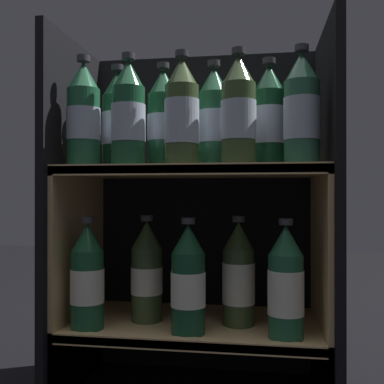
{
  "coord_description": "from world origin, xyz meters",
  "views": [
    {
      "loc": [
        0.16,
        -0.94,
        0.5
      ],
      "look_at": [
        0.0,
        0.11,
        0.5
      ],
      "focal_mm": 42.0,
      "sensor_mm": 36.0,
      "label": 1
    }
  ],
  "objects_px": {
    "bottle_upper_front_3": "(238,113)",
    "bottle_lower_front_0": "(87,279)",
    "bottle_upper_back_1": "(163,121)",
    "bottle_upper_back_2": "(214,120)",
    "bottle_upper_front_0": "(83,117)",
    "bottle_lower_front_2": "(286,285)",
    "bottle_upper_back_3": "(269,119)",
    "bottle_lower_back_0": "(147,273)",
    "bottle_lower_back_1": "(239,276)",
    "bottle_upper_front_1": "(128,116)",
    "bottle_upper_back_0": "(117,123)",
    "bottle_upper_front_4": "(302,112)",
    "bottle_lower_front_1": "(189,282)",
    "bottle_upper_front_2": "(182,115)"
  },
  "relations": [
    {
      "from": "bottle_upper_front_2",
      "to": "bottle_upper_front_3",
      "type": "bearing_deg",
      "value": 0.0
    },
    {
      "from": "bottle_upper_front_3",
      "to": "bottle_lower_front_0",
      "type": "bearing_deg",
      "value": -180.0
    },
    {
      "from": "bottle_upper_front_0",
      "to": "bottle_upper_front_1",
      "type": "height_order",
      "value": "same"
    },
    {
      "from": "bottle_upper_front_1",
      "to": "bottle_lower_front_0",
      "type": "distance_m",
      "value": 0.39
    },
    {
      "from": "bottle_upper_front_4",
      "to": "bottle_lower_front_2",
      "type": "bearing_deg",
      "value": 180.0
    },
    {
      "from": "bottle_upper_front_0",
      "to": "bottle_lower_front_1",
      "type": "relative_size",
      "value": 1.0
    },
    {
      "from": "bottle_upper_back_2",
      "to": "bottle_lower_front_0",
      "type": "distance_m",
      "value": 0.48
    },
    {
      "from": "bottle_upper_back_1",
      "to": "bottle_upper_back_2",
      "type": "bearing_deg",
      "value": -0.0
    },
    {
      "from": "bottle_upper_back_1",
      "to": "bottle_upper_back_2",
      "type": "xyz_separation_m",
      "value": [
        0.13,
        -0.0,
        -0.0
      ]
    },
    {
      "from": "bottle_lower_front_2",
      "to": "bottle_lower_back_0",
      "type": "distance_m",
      "value": 0.34
    },
    {
      "from": "bottle_upper_front_4",
      "to": "bottle_lower_front_0",
      "type": "relative_size",
      "value": 1.0
    },
    {
      "from": "bottle_upper_front_3",
      "to": "bottle_lower_front_0",
      "type": "xyz_separation_m",
      "value": [
        -0.35,
        -0.0,
        -0.38
      ]
    },
    {
      "from": "bottle_upper_back_2",
      "to": "bottle_lower_back_0",
      "type": "height_order",
      "value": "bottle_upper_back_2"
    },
    {
      "from": "bottle_lower_front_0",
      "to": "bottle_upper_back_3",
      "type": "bearing_deg",
      "value": 11.63
    },
    {
      "from": "bottle_upper_front_0",
      "to": "bottle_lower_front_1",
      "type": "xyz_separation_m",
      "value": [
        0.25,
        -0.0,
        -0.38
      ]
    },
    {
      "from": "bottle_upper_front_3",
      "to": "bottle_lower_front_2",
      "type": "relative_size",
      "value": 1.0
    },
    {
      "from": "bottle_upper_back_0",
      "to": "bottle_lower_front_1",
      "type": "height_order",
      "value": "bottle_upper_back_0"
    },
    {
      "from": "bottle_lower_back_1",
      "to": "bottle_upper_back_1",
      "type": "bearing_deg",
      "value": 180.0
    },
    {
      "from": "bottle_lower_front_2",
      "to": "bottle_lower_back_1",
      "type": "bearing_deg",
      "value": 141.01
    },
    {
      "from": "bottle_upper_front_4",
      "to": "bottle_lower_front_1",
      "type": "xyz_separation_m",
      "value": [
        -0.25,
        -0.0,
        -0.38
      ]
    },
    {
      "from": "bottle_upper_back_2",
      "to": "bottle_lower_front_0",
      "type": "height_order",
      "value": "bottle_upper_back_2"
    },
    {
      "from": "bottle_upper_front_2",
      "to": "bottle_upper_front_1",
      "type": "bearing_deg",
      "value": 180.0
    },
    {
      "from": "bottle_upper_back_3",
      "to": "bottle_lower_back_0",
      "type": "distance_m",
      "value": 0.48
    },
    {
      "from": "bottle_upper_back_2",
      "to": "bottle_lower_back_1",
      "type": "distance_m",
      "value": 0.38
    },
    {
      "from": "bottle_upper_back_0",
      "to": "bottle_lower_front_0",
      "type": "height_order",
      "value": "bottle_upper_back_0"
    },
    {
      "from": "bottle_upper_front_0",
      "to": "bottle_lower_front_2",
      "type": "bearing_deg",
      "value": 0.0
    },
    {
      "from": "bottle_upper_back_0",
      "to": "bottle_upper_back_1",
      "type": "xyz_separation_m",
      "value": [
        0.12,
        0.0,
        0.0
      ]
    },
    {
      "from": "bottle_upper_back_0",
      "to": "bottle_lower_front_1",
      "type": "relative_size",
      "value": 1.0
    },
    {
      "from": "bottle_upper_front_4",
      "to": "bottle_lower_front_1",
      "type": "height_order",
      "value": "bottle_upper_front_4"
    },
    {
      "from": "bottle_lower_front_0",
      "to": "bottle_upper_front_0",
      "type": "bearing_deg",
      "value": 180.0
    },
    {
      "from": "bottle_upper_back_3",
      "to": "bottle_lower_back_1",
      "type": "relative_size",
      "value": 1.0
    },
    {
      "from": "bottle_upper_back_3",
      "to": "bottle_upper_front_4",
      "type": "bearing_deg",
      "value": -51.63
    },
    {
      "from": "bottle_upper_back_1",
      "to": "bottle_lower_front_1",
      "type": "height_order",
      "value": "bottle_upper_back_1"
    },
    {
      "from": "bottle_upper_front_1",
      "to": "bottle_upper_front_4",
      "type": "distance_m",
      "value": 0.39
    },
    {
      "from": "bottle_upper_front_0",
      "to": "bottle_lower_front_0",
      "type": "distance_m",
      "value": 0.38
    },
    {
      "from": "bottle_upper_front_2",
      "to": "bottle_upper_front_4",
      "type": "distance_m",
      "value": 0.26
    },
    {
      "from": "bottle_upper_front_3",
      "to": "bottle_upper_back_2",
      "type": "bearing_deg",
      "value": 126.41
    },
    {
      "from": "bottle_lower_front_0",
      "to": "bottle_lower_back_1",
      "type": "distance_m",
      "value": 0.36
    },
    {
      "from": "bottle_upper_front_2",
      "to": "bottle_upper_back_3",
      "type": "bearing_deg",
      "value": 23.8
    },
    {
      "from": "bottle_upper_front_3",
      "to": "bottle_upper_front_4",
      "type": "height_order",
      "value": "same"
    },
    {
      "from": "bottle_upper_front_0",
      "to": "bottle_lower_front_2",
      "type": "xyz_separation_m",
      "value": [
        0.46,
        0.0,
        -0.38
      ]
    },
    {
      "from": "bottle_upper_front_1",
      "to": "bottle_upper_back_2",
      "type": "height_order",
      "value": "same"
    },
    {
      "from": "bottle_upper_front_0",
      "to": "bottle_lower_front_0",
      "type": "relative_size",
      "value": 1.0
    },
    {
      "from": "bottle_lower_back_0",
      "to": "bottle_lower_back_1",
      "type": "bearing_deg",
      "value": -0.0
    },
    {
      "from": "bottle_upper_front_1",
      "to": "bottle_upper_back_0",
      "type": "height_order",
      "value": "same"
    },
    {
      "from": "bottle_upper_back_0",
      "to": "bottle_upper_back_3",
      "type": "xyz_separation_m",
      "value": [
        0.38,
        0.0,
        -0.0
      ]
    },
    {
      "from": "bottle_lower_front_0",
      "to": "bottle_lower_front_2",
      "type": "xyz_separation_m",
      "value": [
        0.45,
        0.0,
        -0.0
      ]
    },
    {
      "from": "bottle_lower_front_2",
      "to": "bottle_upper_front_3",
      "type": "bearing_deg",
      "value": -180.0
    },
    {
      "from": "bottle_upper_front_0",
      "to": "bottle_upper_front_2",
      "type": "bearing_deg",
      "value": 0.0
    },
    {
      "from": "bottle_upper_front_0",
      "to": "bottle_upper_back_1",
      "type": "relative_size",
      "value": 1.0
    }
  ]
}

